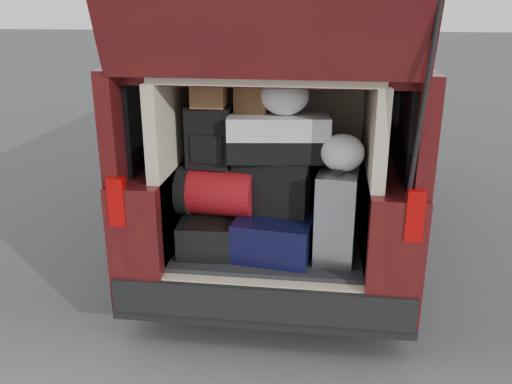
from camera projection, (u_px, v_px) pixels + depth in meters
The scene contains 14 objects.
ground at pixel (266, 328), 3.75m from camera, with size 80.00×80.00×0.00m, color #3D3D40.
minivan at pixel (288, 137), 5.19m from camera, with size 1.90×5.35×2.77m.
load_floor at pixel (271, 274), 3.92m from camera, with size 1.24×1.05×0.55m, color black.
black_hardshell at pixel (213, 230), 3.70m from camera, with size 0.41×0.56×0.23m, color black.
navy_hardshell at pixel (278, 231), 3.64m from camera, with size 0.49×0.60×0.26m, color black.
silver_roller at pixel (336, 215), 3.48m from camera, with size 0.25×0.39×0.59m, color silver.
red_duffel at pixel (217, 191), 3.64m from camera, with size 0.50×0.33×0.33m, color maroon.
black_soft_case at pixel (274, 184), 3.61m from camera, with size 0.50×0.30×0.36m, color black.
backpack at pixel (209, 137), 3.53m from camera, with size 0.28×0.17×0.41m, color black.
twotone_duffel at pixel (278, 137), 3.50m from camera, with size 0.65×0.34×0.29m, color silver.
grocery_sack_lower at pixel (209, 91), 3.41m from camera, with size 0.21×0.17×0.19m, color brown.
grocery_sack_upper at pixel (253, 96), 3.48m from camera, with size 0.21×0.17×0.21m, color brown.
plastic_bag_center at pixel (285, 96), 3.39m from camera, with size 0.31×0.29×0.25m, color white.
plastic_bag_right at pixel (343, 153), 3.35m from camera, with size 0.27×0.25×0.23m, color white.
Camera 1 is at (0.35, -3.21, 2.14)m, focal length 38.00 mm.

